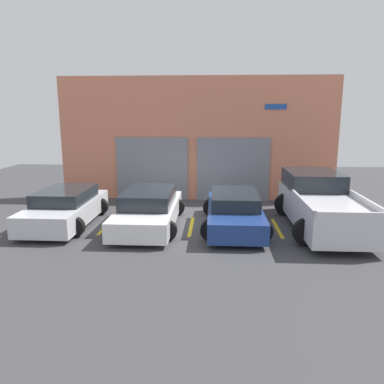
% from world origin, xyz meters
% --- Properties ---
extents(ground_plane, '(28.00, 28.00, 0.00)m').
position_xyz_m(ground_plane, '(0.00, 0.00, 0.00)').
color(ground_plane, '#3D3D3F').
extents(shophouse_building, '(12.05, 0.68, 5.34)m').
position_xyz_m(shophouse_building, '(-0.01, 3.29, 2.63)').
color(shophouse_building, '#D17A5B').
rests_on(shophouse_building, ground).
extents(pickup_truck, '(2.60, 5.40, 1.72)m').
position_xyz_m(pickup_truck, '(4.36, -0.78, 0.82)').
color(pickup_truck, silver).
rests_on(pickup_truck, ground).
extents(sedan_white, '(2.23, 4.65, 1.24)m').
position_xyz_m(sedan_white, '(-1.45, -1.05, 0.58)').
color(sedan_white, white).
rests_on(sedan_white, ground).
extents(sedan_side, '(2.23, 4.21, 1.23)m').
position_xyz_m(sedan_side, '(-4.36, -1.05, 0.59)').
color(sedan_side, silver).
rests_on(sedan_side, ground).
extents(van_right, '(2.18, 4.51, 1.19)m').
position_xyz_m(van_right, '(1.45, -1.05, 0.57)').
color(van_right, navy).
rests_on(van_right, ground).
extents(parking_stripe_far_left, '(0.12, 2.20, 0.01)m').
position_xyz_m(parking_stripe_far_left, '(-5.81, -1.08, 0.00)').
color(parking_stripe_far_left, gold).
rests_on(parking_stripe_far_left, ground).
extents(parking_stripe_left, '(0.12, 2.20, 0.01)m').
position_xyz_m(parking_stripe_left, '(-2.90, -1.08, 0.00)').
color(parking_stripe_left, gold).
rests_on(parking_stripe_left, ground).
extents(parking_stripe_centre, '(0.12, 2.20, 0.01)m').
position_xyz_m(parking_stripe_centre, '(0.00, -1.08, 0.00)').
color(parking_stripe_centre, gold).
rests_on(parking_stripe_centre, ground).
extents(parking_stripe_right, '(0.12, 2.20, 0.01)m').
position_xyz_m(parking_stripe_right, '(2.90, -1.08, 0.00)').
color(parking_stripe_right, gold).
rests_on(parking_stripe_right, ground).
extents(parking_stripe_far_right, '(0.12, 2.20, 0.01)m').
position_xyz_m(parking_stripe_far_right, '(5.81, -1.08, 0.00)').
color(parking_stripe_far_right, gold).
rests_on(parking_stripe_far_right, ground).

